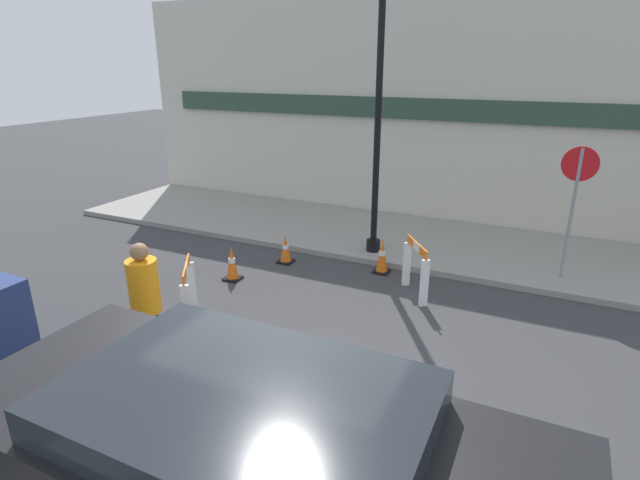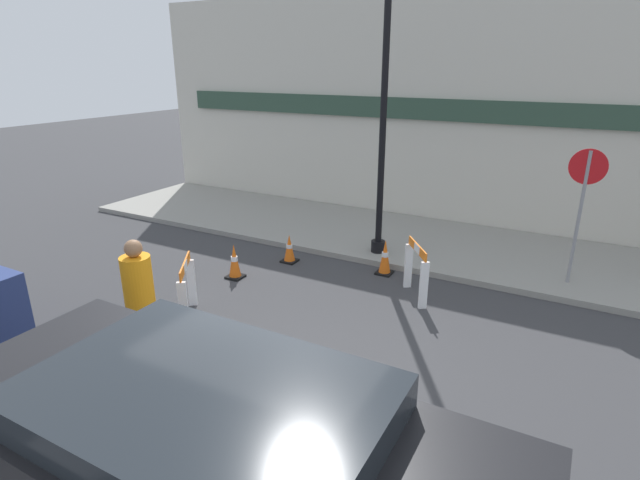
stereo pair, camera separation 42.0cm
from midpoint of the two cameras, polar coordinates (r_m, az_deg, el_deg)
The scene contains 12 objects.
ground_plane at distance 6.23m, azimuth -1.22°, elevation -18.63°, with size 60.00×60.00×0.00m, color #38383A.
sidewalk_slab at distance 11.36m, azimuth 14.47°, elevation -0.54°, with size 18.00×3.38×0.12m.
storefront_facade at distance 12.47m, azimuth 17.69°, elevation 13.68°, with size 18.00×0.22×5.50m.
streetlamp_post at distance 9.85m, azimuth 8.76°, elevation 18.84°, with size 0.44×0.44×5.70m.
stop_sign at distance 9.69m, azimuth 28.95°, elevation 4.45°, with size 0.60×0.06×2.40m.
barricade_0 at distance 8.71m, azimuth 12.29°, elevation -3.23°, with size 0.64×0.81×0.98m.
barricade_1 at distance 8.07m, azimuth -13.53°, elevation -5.26°, with size 0.64×0.85×0.97m.
traffic_cone_0 at distance 9.47m, azimuth -8.50°, elevation -2.49°, with size 0.30×0.30×0.67m.
traffic_cone_1 at distance 10.13m, azimuth -2.33°, elevation -1.03°, with size 0.30×0.30×0.59m.
traffic_cone_2 at distance 9.64m, azimuth 8.68°, elevation -2.00°, with size 0.30×0.30×0.70m.
person_worker at distance 6.86m, azimuth -18.23°, elevation -6.51°, with size 0.50×0.50×1.77m.
parked_car_1 at distance 4.07m, azimuth -9.09°, elevation -25.12°, with size 4.52×1.99×1.78m.
Camera 2 is at (2.64, -4.13, 3.86)m, focal length 28.00 mm.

